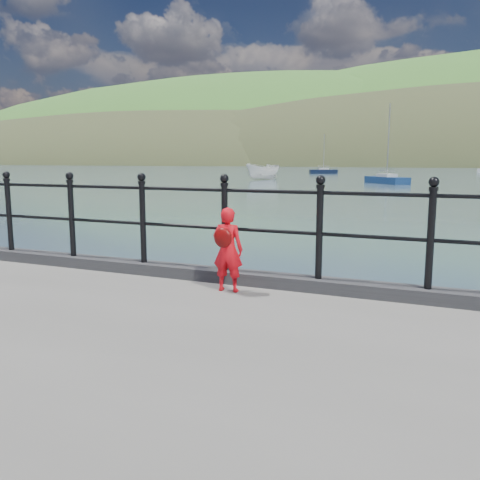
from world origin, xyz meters
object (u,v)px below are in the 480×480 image
at_px(railing, 182,214).
at_px(sailboat_port, 387,180).
at_px(child, 227,249).
at_px(sailboat_left, 323,172).
at_px(launch_white, 263,172).

height_order(railing, sailboat_port, sailboat_port).
height_order(child, sailboat_left, sailboat_left).
bearing_deg(railing, child, -26.77).
height_order(railing, launch_white, railing).
distance_m(sailboat_left, sailboat_port, 35.46).
bearing_deg(launch_white, railing, -42.12).
bearing_deg(child, launch_white, -75.63).
bearing_deg(sailboat_left, launch_white, -118.61).
height_order(railing, child, railing).
distance_m(railing, sailboat_left, 82.97).
bearing_deg(railing, sailboat_port, 94.10).
xyz_separation_m(child, sailboat_left, (-18.92, 81.38, -1.16)).
relative_size(railing, child, 18.44).
height_order(launch_white, sailboat_left, sailboat_left).
relative_size(child, sailboat_port, 0.12).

